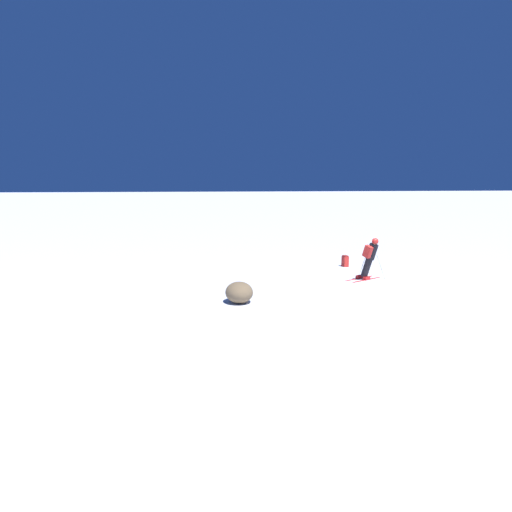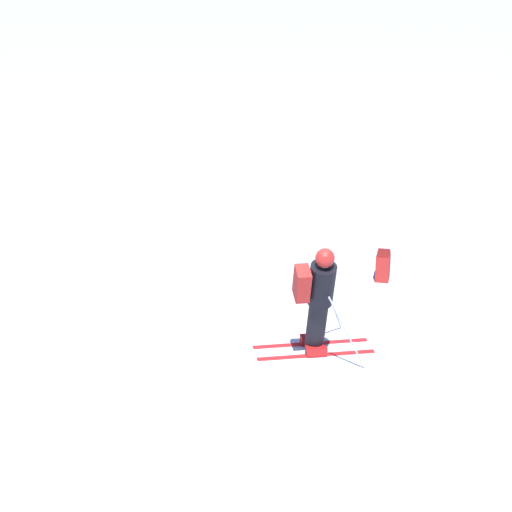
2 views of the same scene
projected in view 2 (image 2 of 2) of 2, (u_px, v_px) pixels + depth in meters
The scene contains 3 objects.
ground_plane at pixel (302, 365), 11.27m from camera, with size 300.00×300.00×0.00m, color white.
skier at pixel (318, 297), 11.08m from camera, with size 1.52×1.62×1.70m.
spare_backpack at pixel (383, 266), 14.02m from camera, with size 0.33×0.26×0.50m.
Camera 2 is at (-9.58, -3.15, 5.26)m, focal length 60.00 mm.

